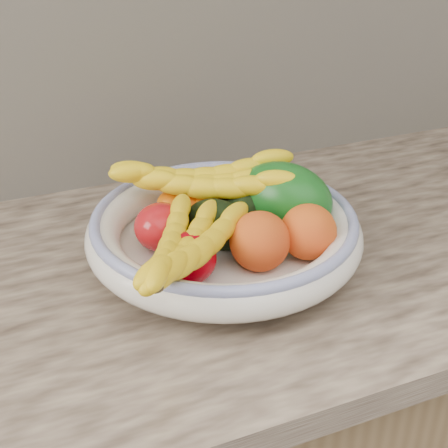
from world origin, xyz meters
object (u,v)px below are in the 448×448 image
green_mango (284,198)px  banana_bunch_front (184,254)px  fruit_bowl (224,231)px  banana_bunch_back (204,185)px

green_mango → banana_bunch_front: bearing=172.0°
fruit_bowl → banana_bunch_back: bearing=90.9°
green_mango → fruit_bowl: bearing=151.4°
fruit_bowl → green_mango: size_ratio=2.62×
banana_bunch_front → fruit_bowl: bearing=-6.8°
banana_bunch_back → banana_bunch_front: (-0.09, -0.16, -0.01)m
green_mango → banana_bunch_front: (-0.19, -0.10, 0.01)m
green_mango → banana_bunch_front: green_mango is taller
green_mango → banana_bunch_front: 0.21m
fruit_bowl → green_mango: (0.10, 0.01, 0.03)m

